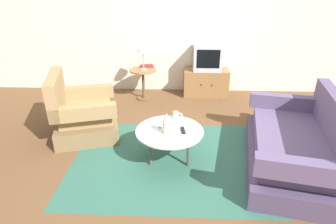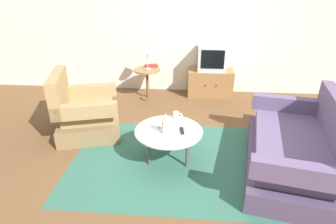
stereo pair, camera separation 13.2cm
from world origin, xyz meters
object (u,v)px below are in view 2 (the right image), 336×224
table_lamp (147,48)px  book (151,66)px  side_table (147,78)px  tv_remote_silver (165,126)px  mug (176,115)px  vase (165,124)px  coffee_table (169,133)px  couch (297,151)px  armchair (84,114)px  tv_stand (210,83)px  television (212,58)px  tv_remote_dark (182,131)px

table_lamp → book: (0.04, 0.18, -0.37)m
side_table → tv_remote_silver: side_table is taller
mug → vase: bearing=-105.6°
coffee_table → side_table: 2.06m
side_table → mug: side_table is taller
side_table → book: bearing=71.6°
couch → armchair: bearing=87.7°
tv_stand → tv_remote_silver: size_ratio=4.67×
television → vase: (-0.66, -2.30, -0.19)m
couch → tv_remote_dark: 1.34m
television → tv_remote_dark: 2.31m
vase → mug: size_ratio=2.14×
vase → tv_remote_silver: 0.20m
armchair → tv_remote_silver: size_ratio=5.91×
armchair → television: 2.54m
table_lamp → couch: bearing=-45.4°
tv_stand → table_lamp: (-1.17, -0.26, 0.70)m
armchair → tv_remote_dark: bearing=51.1°
side_table → table_lamp: size_ratio=1.17×
couch → coffee_table: 1.50m
table_lamp → book: bearing=77.3°
side_table → television: (1.19, 0.25, 0.33)m
armchair → tv_stand: armchair is taller
side_table → tv_remote_dark: side_table is taller
table_lamp → mug: (0.62, -1.66, -0.48)m
tv_stand → vase: size_ratio=3.25×
armchair → side_table: bearing=136.9°
coffee_table → television: 2.34m
armchair → vase: armchair is taller
couch → side_table: size_ratio=3.28×
tv_stand → book: 1.18m
tv_remote_dark → tv_remote_silver: bearing=56.8°
book → armchair: bearing=-132.5°
tv_stand → tv_remote_dark: (-0.46, -2.24, 0.18)m
vase → book: vase is taller
armchair → couch: bearing=60.2°
armchair → couch: (2.76, -0.69, -0.03)m
book → tv_remote_dark: bearing=-89.2°
television → vase: size_ratio=1.99×
book → table_lamp: bearing=-118.9°
table_lamp → tv_remote_silver: bearing=-75.4°
tv_stand → mug: mug is taller
television → tv_remote_dark: (-0.46, -2.24, -0.30)m
couch → table_lamp: bearing=56.3°
coffee_table → television: (0.62, 2.23, 0.35)m
coffee_table → mug: bearing=76.3°
coffee_table → mug: (0.08, 0.31, 0.08)m
armchair → coffee_table: 1.41m
coffee_table → side_table: (-0.56, 1.98, 0.02)m
tv_stand → coffee_table: bearing=-105.7°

